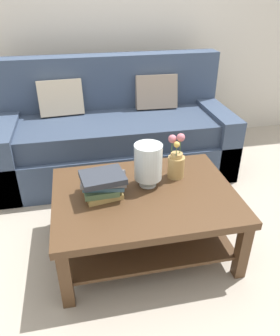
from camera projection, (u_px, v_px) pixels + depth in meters
ground_plane at (148, 221)px, 2.57m from camera, size 10.00×10.00×0.00m
back_wall at (114, 16)px, 3.29m from camera, size 6.40×0.12×2.70m
couch at (116, 135)px, 3.13m from camera, size 2.15×0.90×1.06m
coffee_table at (145, 208)px, 2.16m from camera, size 1.18×0.87×0.46m
book_stack_main at (103, 184)px, 2.03m from camera, size 0.30×0.27×0.16m
glass_hurricane_vase at (148, 163)px, 2.09m from camera, size 0.18×0.18×0.30m
flower_pitcher at (176, 162)px, 2.22m from camera, size 0.12×0.12×0.33m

